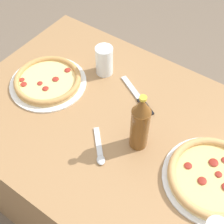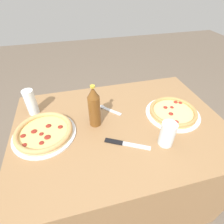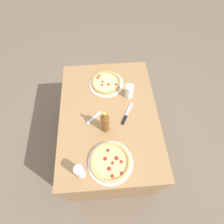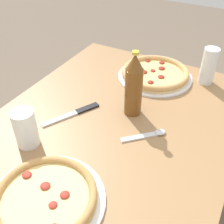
{
  "view_description": "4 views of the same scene",
  "coord_description": "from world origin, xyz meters",
  "px_view_note": "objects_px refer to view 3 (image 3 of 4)",
  "views": [
    {
      "loc": [
        -0.42,
        0.6,
        1.69
      ],
      "look_at": [
        -0.01,
        0.01,
        0.81
      ],
      "focal_mm": 50.0,
      "sensor_mm": 36.0,
      "label": 1
    },
    {
      "loc": [
        -0.23,
        -0.7,
        1.43
      ],
      "look_at": [
        -0.04,
        0.05,
        0.79
      ],
      "focal_mm": 28.0,
      "sensor_mm": 36.0,
      "label": 2
    },
    {
      "loc": [
        -0.76,
        0.03,
        2.04
      ],
      "look_at": [
        -0.03,
        -0.03,
        0.81
      ],
      "focal_mm": 28.0,
      "sensor_mm": 36.0,
      "label": 3
    },
    {
      "loc": [
        0.64,
        0.37,
        1.4
      ],
      "look_at": [
        -0.02,
        0.01,
        0.81
      ],
      "focal_mm": 45.0,
      "sensor_mm": 36.0,
      "label": 4
    }
  ],
  "objects_px": {
    "glass_cola": "(129,92)",
    "beer_bottle": "(105,122)",
    "pizza_salami": "(110,162)",
    "pizza_veggie": "(106,83)",
    "glass_orange_juice": "(80,172)",
    "spoon": "(92,119)",
    "knife": "(127,114)"
  },
  "relations": [
    {
      "from": "pizza_veggie",
      "to": "spoon",
      "type": "relative_size",
      "value": 2.41
    },
    {
      "from": "glass_orange_juice",
      "to": "pizza_salami",
      "type": "bearing_deg",
      "value": -71.77
    },
    {
      "from": "pizza_veggie",
      "to": "pizza_salami",
      "type": "bearing_deg",
      "value": 179.06
    },
    {
      "from": "glass_cola",
      "to": "glass_orange_juice",
      "type": "bearing_deg",
      "value": 147.7
    },
    {
      "from": "pizza_veggie",
      "to": "glass_orange_juice",
      "type": "bearing_deg",
      "value": 164.86
    },
    {
      "from": "glass_cola",
      "to": "beer_bottle",
      "type": "xyz_separation_m",
      "value": [
        -0.32,
        0.23,
        0.06
      ]
    },
    {
      "from": "beer_bottle",
      "to": "spoon",
      "type": "xyz_separation_m",
      "value": [
        0.09,
        0.11,
        -0.11
      ]
    },
    {
      "from": "pizza_veggie",
      "to": "knife",
      "type": "bearing_deg",
      "value": -155.91
    },
    {
      "from": "pizza_veggie",
      "to": "beer_bottle",
      "type": "xyz_separation_m",
      "value": [
        -0.47,
        0.03,
        0.1
      ]
    },
    {
      "from": "glass_cola",
      "to": "beer_bottle",
      "type": "height_order",
      "value": "beer_bottle"
    },
    {
      "from": "beer_bottle",
      "to": "knife",
      "type": "relative_size",
      "value": 1.16
    },
    {
      "from": "pizza_salami",
      "to": "knife",
      "type": "distance_m",
      "value": 0.43
    },
    {
      "from": "spoon",
      "to": "beer_bottle",
      "type": "bearing_deg",
      "value": -129.76
    },
    {
      "from": "pizza_salami",
      "to": "beer_bottle",
      "type": "height_order",
      "value": "beer_bottle"
    },
    {
      "from": "pizza_veggie",
      "to": "glass_cola",
      "type": "bearing_deg",
      "value": -127.3
    },
    {
      "from": "pizza_salami",
      "to": "knife",
      "type": "height_order",
      "value": "pizza_salami"
    },
    {
      "from": "beer_bottle",
      "to": "knife",
      "type": "height_order",
      "value": "beer_bottle"
    },
    {
      "from": "pizza_salami",
      "to": "knife",
      "type": "bearing_deg",
      "value": -23.16
    },
    {
      "from": "spoon",
      "to": "knife",
      "type": "bearing_deg",
      "value": -84.9
    },
    {
      "from": "pizza_salami",
      "to": "pizza_veggie",
      "type": "height_order",
      "value": "pizza_salami"
    },
    {
      "from": "pizza_salami",
      "to": "beer_bottle",
      "type": "relative_size",
      "value": 1.32
    },
    {
      "from": "glass_orange_juice",
      "to": "spoon",
      "type": "height_order",
      "value": "glass_orange_juice"
    },
    {
      "from": "knife",
      "to": "pizza_salami",
      "type": "bearing_deg",
      "value": 156.84
    },
    {
      "from": "glass_orange_juice",
      "to": "knife",
      "type": "height_order",
      "value": "glass_orange_juice"
    },
    {
      "from": "glass_cola",
      "to": "spoon",
      "type": "xyz_separation_m",
      "value": [
        -0.23,
        0.34,
        -0.05
      ]
    },
    {
      "from": "glass_cola",
      "to": "knife",
      "type": "xyz_separation_m",
      "value": [
        -0.2,
        0.04,
        -0.05
      ]
    },
    {
      "from": "pizza_salami",
      "to": "glass_cola",
      "type": "distance_m",
      "value": 0.64
    },
    {
      "from": "glass_orange_juice",
      "to": "knife",
      "type": "distance_m",
      "value": 0.61
    },
    {
      "from": "pizza_salami",
      "to": "spoon",
      "type": "bearing_deg",
      "value": 19.16
    },
    {
      "from": "glass_cola",
      "to": "spoon",
      "type": "relative_size",
      "value": 0.98
    },
    {
      "from": "pizza_veggie",
      "to": "spoon",
      "type": "bearing_deg",
      "value": 159.59
    },
    {
      "from": "pizza_veggie",
      "to": "glass_orange_juice",
      "type": "xyz_separation_m",
      "value": [
        -0.82,
        0.22,
        0.05
      ]
    }
  ]
}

